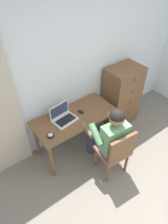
# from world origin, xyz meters

# --- Properties ---
(wall_back) EXTENTS (4.80, 0.05, 2.50)m
(wall_back) POSITION_xyz_m (0.00, 2.20, 1.25)
(wall_back) COLOR silver
(wall_back) RESTS_ON ground_plane
(desk) EXTENTS (1.27, 0.61, 0.73)m
(desk) POSITION_xyz_m (-0.32, 1.83, 0.62)
(desk) COLOR brown
(desk) RESTS_ON ground_plane
(dresser) EXTENTS (0.61, 0.47, 1.14)m
(dresser) POSITION_xyz_m (0.77, 1.92, 0.57)
(dresser) COLOR brown
(dresser) RESTS_ON ground_plane
(chair) EXTENTS (0.46, 0.44, 0.88)m
(chair) POSITION_xyz_m (-0.13, 1.10, 0.50)
(chair) COLOR brown
(chair) RESTS_ON ground_plane
(person_seated) EXTENTS (0.56, 0.61, 1.20)m
(person_seated) POSITION_xyz_m (-0.11, 1.28, 0.68)
(person_seated) COLOR #33384C
(person_seated) RESTS_ON ground_plane
(laptop) EXTENTS (0.37, 0.30, 0.24)m
(laptop) POSITION_xyz_m (-0.49, 1.87, 0.78)
(laptop) COLOR silver
(laptop) RESTS_ON desk
(computer_mouse) EXTENTS (0.08, 0.11, 0.03)m
(computer_mouse) POSITION_xyz_m (-0.19, 1.84, 0.74)
(computer_mouse) COLOR black
(computer_mouse) RESTS_ON desk
(desk_clock) EXTENTS (0.09, 0.09, 0.03)m
(desk_clock) POSITION_xyz_m (-0.81, 1.68, 0.74)
(desk_clock) COLOR black
(desk_clock) RESTS_ON desk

